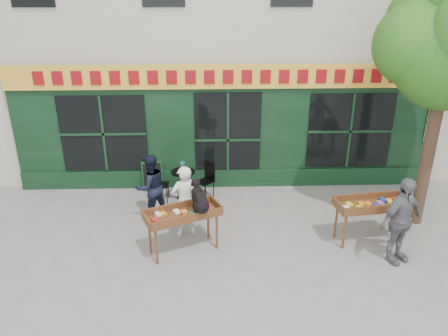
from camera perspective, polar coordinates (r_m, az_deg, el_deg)
The scene contains 12 objects.
ground at distance 9.90m, azimuth 1.03°, elevation -8.24°, with size 80.00×80.00×0.00m, color slate.
book_cart_center at distance 8.87m, azimuth -5.40°, elevation -6.24°, with size 1.62×1.18×0.99m.
dog at distance 8.59m, azimuth -3.20°, elevation -3.67°, with size 0.34×0.60×0.60m, color black, non-canonical shape.
woman at distance 9.44m, azimuth -5.19°, elevation -4.33°, with size 0.59×0.39×1.63m, color silver.
book_cart_right at distance 9.69m, azimuth 18.71°, elevation -4.76°, with size 1.57×0.82×0.99m.
man_right at distance 9.16m, azimuth 22.08°, elevation -6.43°, with size 1.06×0.44×1.80m, color slate.
bistro_table at distance 11.09m, azimuth -5.35°, elevation -1.49°, with size 0.60×0.60×0.76m.
bistro_chair_left at distance 11.05m, azimuth -8.68°, elevation -1.67°, with size 0.37×0.37×0.95m.
bistro_chair_right at distance 11.16m, azimuth -2.17°, elevation -1.15°, with size 0.51×0.51×0.95m.
potted_plant at distance 10.94m, azimuth -5.42°, elevation 0.24°, with size 0.15×0.10×0.29m, color gray.
man_left at distance 10.24m, azimuth -9.58°, elevation -2.41°, with size 0.77×0.60×1.58m, color black.
chalkboard at distance 11.74m, azimuth -9.32°, elevation -1.02°, with size 0.58×0.29×0.79m.
Camera 1 is at (-0.45, -8.42, 5.20)m, focal length 35.00 mm.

